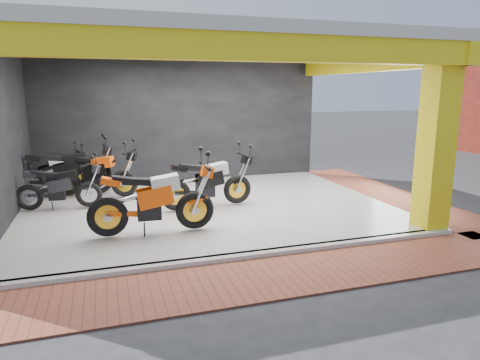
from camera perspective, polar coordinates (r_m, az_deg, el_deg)
The scene contains 16 objects.
ground at distance 7.98m, azimuth -1.00°, elevation -7.75°, with size 80.00×80.00×0.00m, color #2D2D30.
showroom_floor at distance 9.80m, azimuth -4.38°, elevation -3.69°, with size 8.00×6.00×0.10m, color silver.
showroom_ceiling at distance 9.48m, azimuth -4.74°, elevation 17.44°, with size 8.40×6.40×0.20m, color beige.
back_wall at distance 12.51m, azimuth -7.84°, elevation 7.56°, with size 8.20×0.20×3.50m, color black.
corner_column at distance 8.79m, azimuth 24.71°, elevation 4.74°, with size 0.50×0.50×3.50m, color yellow.
header_beam_front at distance 6.58m, azimuth 1.51°, elevation 17.27°, with size 8.40×0.30×0.40m, color yellow.
header_beam_right at distance 11.08m, azimuth 16.60°, elevation 14.65°, with size 0.30×6.40×0.40m, color yellow.
floor_kerb at distance 7.05m, azimuth 1.42°, elevation -10.03°, with size 8.00×0.20×0.10m, color silver.
paver_front at distance 6.39m, azimuth 3.77°, elevation -12.80°, with size 9.00×1.40×0.03m, color #9B4732.
paver_right at distance 11.83m, azimuth 18.86°, elevation -1.75°, with size 1.40×7.00×0.03m, color #9B4732.
moto_hero at distance 7.95m, azimuth -6.09°, elevation -1.61°, with size 2.40×0.89×1.47m, color #FF520A, non-canonical shape.
moto_row_a at distance 9.70m, azimuth -0.36°, elevation 0.61°, with size 2.22×0.82×1.36m, color black, non-canonical shape.
moto_row_b at distance 10.01m, azimuth -19.59°, elevation -0.31°, with size 1.90×0.70×1.16m, color black, non-canonical shape.
moto_row_c at distance 10.68m, azimuth -15.28°, elevation 1.26°, with size 2.24×0.83×1.37m, color black, non-canonical shape.
moto_row_d at distance 11.20m, azimuth -18.41°, elevation 1.77°, with size 2.37×0.88×1.45m, color black, non-canonical shape.
moto_row_e at distance 12.10m, azimuth -21.27°, elevation 1.66°, with size 1.94×0.72×1.19m, color black, non-canonical shape.
Camera 1 is at (-2.16, -7.19, 2.69)m, focal length 32.00 mm.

